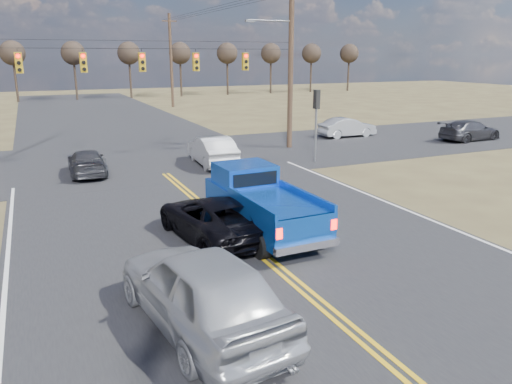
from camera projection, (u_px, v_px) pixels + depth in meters
name	position (u px, v px, depth m)	size (l,w,h in m)	color
ground	(308.00, 294.00, 12.24)	(160.00, 160.00, 0.00)	brown
road_main	(189.00, 194.00, 21.04)	(14.00, 120.00, 0.02)	#28282B
road_cross	(148.00, 159.00, 28.07)	(120.00, 12.00, 0.02)	#28282B
signal_gantry	(153.00, 67.00, 26.74)	(19.60, 4.83, 10.00)	#473323
utility_poles	(146.00, 64.00, 25.80)	(19.60, 58.32, 10.00)	#473323
treeline	(115.00, 54.00, 34.44)	(87.00, 117.80, 7.40)	#33261C
pickup_truck	(261.00, 203.00, 16.25)	(2.33, 5.57, 2.07)	black
silver_suv	(201.00, 288.00, 10.53)	(2.16, 5.36, 1.83)	#A7AAAF
black_suv	(213.00, 218.00, 15.84)	(2.26, 4.89, 1.36)	black
white_car_queue	(212.00, 151.00, 26.46)	(1.63, 4.68, 1.54)	silver
dgrey_car_queue	(87.00, 162.00, 24.33)	(1.70, 4.17, 1.21)	#333338
cross_car_east_near	(347.00, 127.00, 35.54)	(4.16, 1.45, 1.37)	#A7ABAF
cross_car_east_far	(470.00, 130.00, 34.09)	(4.73, 1.92, 1.37)	#333338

